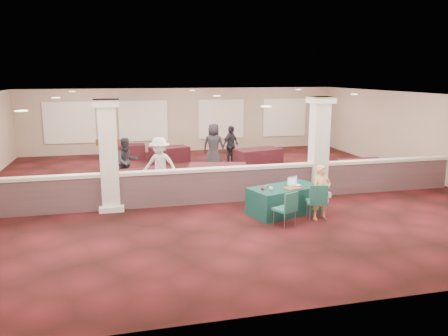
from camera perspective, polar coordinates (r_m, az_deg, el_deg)
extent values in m
plane|color=#451115|center=(15.03, -0.90, -2.82)|extent=(16.00, 16.00, 0.00)
cube|color=gray|center=(22.51, -5.39, 6.28)|extent=(16.00, 0.04, 3.20)
cube|color=gray|center=(7.30, 12.97, -6.37)|extent=(16.00, 0.04, 3.20)
cube|color=gray|center=(18.18, 24.57, 3.84)|extent=(0.04, 16.00, 3.20)
cube|color=silver|center=(14.54, -0.94, 9.46)|extent=(16.00, 16.00, 0.02)
cube|color=#4D3435|center=(13.49, 0.48, -2.36)|extent=(15.60, 0.20, 1.00)
cube|color=beige|center=(13.36, 0.49, -0.08)|extent=(15.60, 0.28, 0.10)
cube|color=silver|center=(12.88, -14.80, 1.55)|extent=(0.50, 0.50, 3.20)
cube|color=silver|center=(13.24, -14.45, -4.93)|extent=(0.70, 0.70, 0.16)
cube|color=silver|center=(12.70, -15.17, 8.21)|extent=(0.72, 0.72, 0.20)
cube|color=silver|center=(14.27, 12.27, 2.67)|extent=(0.50, 0.50, 3.20)
cube|color=silver|center=(14.59, 12.01, -3.22)|extent=(0.70, 0.70, 0.16)
cube|color=silver|center=(14.11, 12.55, 8.69)|extent=(0.72, 0.72, 0.20)
cylinder|color=brown|center=(12.83, -16.15, 3.24)|extent=(0.12, 0.12, 0.18)
cylinder|color=white|center=(12.83, -16.15, 3.24)|extent=(0.09, 0.09, 0.10)
cylinder|color=brown|center=(12.81, -13.65, 3.37)|extent=(0.12, 0.12, 0.18)
cylinder|color=white|center=(12.81, -13.65, 3.37)|extent=(0.09, 0.09, 0.10)
cube|color=#0E3330|center=(12.52, 7.90, -4.17)|extent=(2.23, 1.59, 0.77)
cube|color=#1C534B|center=(12.11, 11.99, -4.35)|extent=(0.61, 0.61, 0.07)
cube|color=#1C534B|center=(11.82, 12.28, -3.39)|extent=(0.48, 0.16, 0.48)
cylinder|color=slate|center=(11.95, 11.16, -5.87)|extent=(0.03, 0.03, 0.46)
cylinder|color=slate|center=(12.04, 13.12, -5.82)|extent=(0.03, 0.03, 0.46)
cylinder|color=slate|center=(12.34, 10.77, -5.27)|extent=(0.03, 0.03, 0.46)
cylinder|color=slate|center=(12.43, 12.68, -5.23)|extent=(0.03, 0.03, 0.46)
cube|color=#1C534B|center=(11.41, 7.93, -5.37)|extent=(0.63, 0.63, 0.06)
cube|color=#1C534B|center=(11.19, 8.77, -4.35)|extent=(0.44, 0.23, 0.46)
cylinder|color=slate|center=(11.22, 7.90, -7.01)|extent=(0.03, 0.03, 0.44)
cylinder|color=slate|center=(11.49, 9.31, -6.60)|extent=(0.03, 0.03, 0.44)
cylinder|color=slate|center=(11.49, 6.49, -6.52)|extent=(0.03, 0.03, 0.44)
cylinder|color=slate|center=(11.75, 7.90, -6.12)|extent=(0.03, 0.03, 0.44)
imported|color=tan|center=(12.10, 12.59, -3.13)|extent=(0.57, 0.40, 1.50)
cube|color=black|center=(14.91, -10.59, -1.66)|extent=(2.04, 1.41, 0.75)
cube|color=black|center=(15.23, -0.83, -1.05)|extent=(2.16, 1.41, 0.81)
cube|color=black|center=(17.33, 17.59, -0.15)|extent=(1.78, 0.90, 0.72)
cube|color=black|center=(20.77, -12.62, 2.04)|extent=(1.70, 0.86, 0.69)
cube|color=black|center=(19.79, -7.13, 1.76)|extent=(1.86, 1.27, 0.69)
cube|color=black|center=(18.60, 4.47, 1.31)|extent=(2.13, 1.42, 0.79)
imported|color=black|center=(15.98, -12.58, 0.88)|extent=(0.90, 0.64, 1.68)
imported|color=silver|center=(14.53, -8.37, 0.33)|extent=(1.32, 0.98, 1.88)
imported|color=black|center=(19.01, 0.87, 2.98)|extent=(1.08, 0.99, 1.71)
imported|color=black|center=(18.31, -1.36, 2.91)|extent=(1.06, 0.86, 1.88)
cube|color=silver|center=(12.58, 9.23, -2.26)|extent=(0.41, 0.34, 0.02)
cube|color=silver|center=(12.64, 8.89, -1.59)|extent=(0.34, 0.12, 0.23)
cube|color=silver|center=(12.64, 8.91, -1.67)|extent=(0.30, 0.10, 0.20)
cube|color=#BF621E|center=(12.25, 8.94, -2.61)|extent=(0.50, 0.43, 0.03)
sphere|color=beige|center=(11.97, 6.13, -2.67)|extent=(0.12, 0.12, 0.12)
sphere|color=maroon|center=(12.00, 5.06, -2.64)|extent=(0.11, 0.11, 0.11)
sphere|color=#48484D|center=(12.21, 5.85, -2.38)|extent=(0.11, 0.11, 0.11)
cube|color=red|center=(12.65, 11.22, -2.28)|extent=(0.13, 0.07, 0.01)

